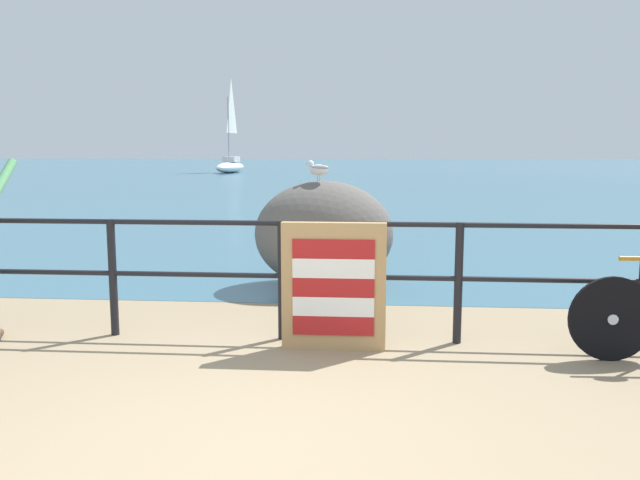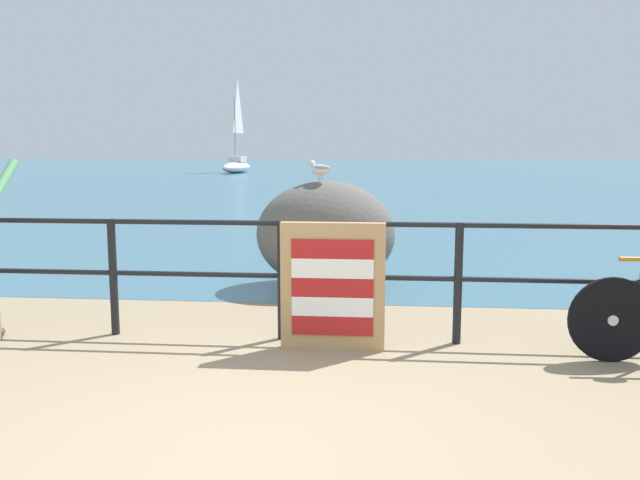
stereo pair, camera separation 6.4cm
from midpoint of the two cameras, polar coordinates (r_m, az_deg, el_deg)
name	(u,v)px [view 2 (the right image)]	position (r m, az deg, el deg)	size (l,w,h in m)	color
ground_plane	(357,195)	(23.26, 3.33, 3.96)	(120.00, 120.00, 0.10)	#937F60
sea_surface	(370,169)	(51.65, 4.44, 6.28)	(120.00, 90.00, 0.01)	#38667A
promenade_railing	(281,265)	(5.50, -3.09, -2.23)	(8.95, 0.07, 1.02)	black
folded_deckchair_stack	(333,287)	(5.23, 1.48, -4.12)	(0.84, 0.10, 1.04)	tan
breakwater_boulder_main	(325,234)	(7.57, 0.73, 0.51)	(1.62, 1.27, 1.25)	#605B56
seagull	(320,169)	(7.43, 0.25, 6.29)	(0.32, 0.25, 0.23)	gold
sailboat	(237,162)	(43.28, -7.29, 6.83)	(1.70, 4.50, 6.16)	white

